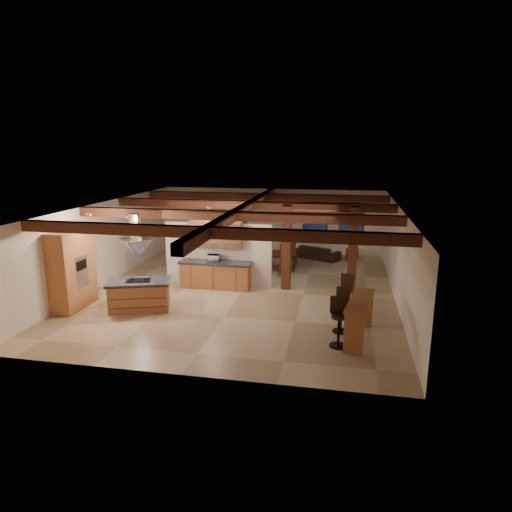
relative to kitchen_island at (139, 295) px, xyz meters
The scene contains 23 objects.
ground 3.60m from the kitchen_island, 42.23° to the left, with size 12.00×12.00×0.00m, color tan.
room_walls 3.81m from the kitchen_island, 42.23° to the left, with size 12.00×12.00×12.00m.
ceiling_beams 4.25m from the kitchen_island, 42.23° to the left, with size 10.00×12.00×0.28m.
timber_posts 6.05m from the kitchen_island, 29.42° to the left, with size 2.50×0.30×2.90m.
partition_wall 3.40m from the kitchen_island, 60.43° to the left, with size 3.80×0.18×2.20m, color silver.
pantry_cabinet 2.16m from the kitchen_island, behind, with size 0.67×1.60×2.40m.
back_counter 3.00m from the kitchen_island, 56.76° to the left, with size 2.50×0.66×0.94m.
upper_display_cabinet 3.46m from the kitchen_island, 58.74° to the left, with size 1.80×0.36×0.95m.
range_hood 1.32m from the kitchen_island, ahead, with size 1.10×1.10×1.40m.
back_windows 10.01m from the kitchen_island, 56.84° to the left, with size 2.70×0.07×1.70m.
framed_art 8.51m from the kitchen_island, 82.17° to the left, with size 0.65×0.05×0.85m.
recessed_cans 2.46m from the kitchen_island, 76.39° to the left, with size 3.16×2.46×0.03m.
kitchen_island is the anchor object (origin of this frame).
dining_table 6.08m from the kitchen_island, 59.12° to the left, with size 1.91×1.07×0.67m, color #401F10.
sofa 8.84m from the kitchen_island, 56.80° to the left, with size 1.92×0.75×0.56m, color black.
microwave 3.03m from the kitchen_island, 57.68° to the left, with size 0.43×0.29×0.24m, color silver.
bar_counter 6.49m from the kitchen_island, ahead, with size 0.83×2.08×1.07m.
side_table 9.82m from the kitchen_island, 49.90° to the left, with size 0.42×0.42×0.52m, color #442311.
table_lamp 9.82m from the kitchen_island, 49.90° to the left, with size 0.30×0.30×0.35m.
bar_stool_a 6.08m from the kitchen_island, 13.76° to the right, with size 0.46×0.47×1.25m.
bar_stool_b 5.99m from the kitchen_island, ahead, with size 0.42×0.44×1.20m.
bar_stool_c 6.08m from the kitchen_island, ahead, with size 0.46×0.47×1.25m.
dining_chairs 6.08m from the kitchen_island, 59.12° to the left, with size 1.99×1.99×1.21m.
Camera 1 is at (3.29, -14.47, 4.82)m, focal length 32.00 mm.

